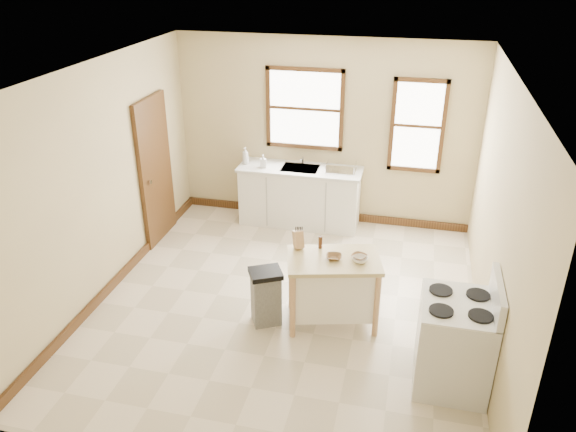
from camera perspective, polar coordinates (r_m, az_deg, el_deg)
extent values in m
plane|color=beige|center=(6.91, -0.25, -8.95)|extent=(5.00, 5.00, 0.00)
plane|color=white|center=(5.78, -0.30, 14.44)|extent=(5.00, 5.00, 0.00)
cube|color=tan|center=(8.51, 3.70, 8.45)|extent=(4.50, 0.04, 2.80)
cube|color=tan|center=(7.05, -18.39, 3.33)|extent=(0.04, 5.00, 2.80)
cube|color=tan|center=(6.14, 20.60, -0.40)|extent=(0.04, 5.00, 2.80)
cube|color=#371F0F|center=(8.20, -13.31, 4.52)|extent=(0.06, 0.90, 2.10)
cube|color=#371F0F|center=(8.98, 3.43, 0.22)|extent=(4.50, 0.04, 0.12)
cube|color=#371F0F|center=(7.62, -16.80, -6.01)|extent=(0.04, 5.00, 0.12)
cylinder|color=silver|center=(8.57, 1.51, 6.01)|extent=(0.03, 0.03, 0.22)
imported|color=#B2B2B2|center=(8.58, -4.35, 6.13)|extent=(0.12, 0.12, 0.26)
imported|color=#B2B2B2|center=(8.44, -2.54, 5.61)|extent=(0.11, 0.11, 0.20)
cylinder|color=#412311|center=(6.36, 3.30, -2.67)|extent=(0.05, 0.05, 0.15)
imported|color=brown|center=(6.19, 4.69, -4.17)|extent=(0.19, 0.19, 0.04)
imported|color=brown|center=(6.23, 7.24, -4.12)|extent=(0.22, 0.22, 0.04)
imported|color=white|center=(6.16, 7.32, -4.41)|extent=(0.19, 0.19, 0.05)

